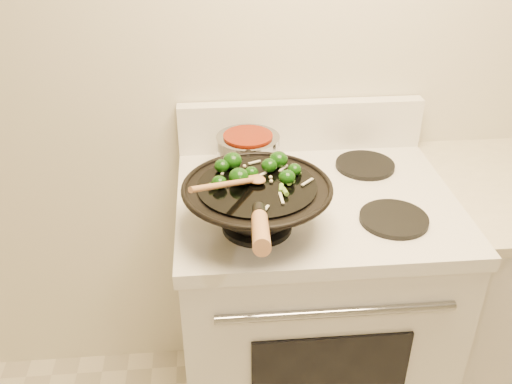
{
  "coord_description": "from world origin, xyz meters",
  "views": [
    {
      "loc": [
        -0.51,
        -0.19,
        1.75
      ],
      "look_at": [
        -0.4,
        1.03,
        1.02
      ],
      "focal_mm": 40.0,
      "sensor_mm": 36.0,
      "label": 1
    }
  ],
  "objects": [
    {
      "name": "wooden_spoon",
      "position": [
        -0.45,
        0.99,
        1.08
      ],
      "size": [
        0.2,
        0.2,
        0.09
      ],
      "color": "#A97143",
      "rests_on": "wok"
    },
    {
      "name": "stirfry",
      "position": [
        -0.4,
        1.08,
        1.06
      ],
      "size": [
        0.26,
        0.27,
        0.04
      ],
      "color": "#0E3708",
      "rests_on": "wok"
    },
    {
      "name": "saucepan",
      "position": [
        -0.4,
        1.32,
        0.99
      ],
      "size": [
        0.19,
        0.3,
        0.11
      ],
      "color": "gray",
      "rests_on": "stove"
    },
    {
      "name": "stove",
      "position": [
        -0.22,
        1.17,
        0.47
      ],
      "size": [
        0.78,
        0.67,
        1.08
      ],
      "color": "white",
      "rests_on": "ground"
    },
    {
      "name": "wok",
      "position": [
        -0.4,
        1.02,
        1.0
      ],
      "size": [
        0.38,
        0.62,
        0.25
      ],
      "color": "black",
      "rests_on": "stove"
    }
  ]
}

